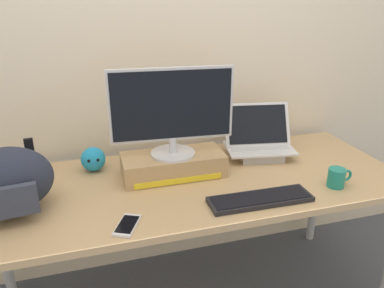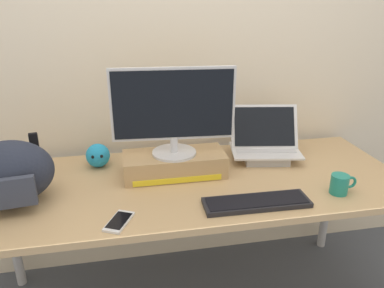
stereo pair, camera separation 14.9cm
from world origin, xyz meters
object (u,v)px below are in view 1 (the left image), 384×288
object	(u,v)px
open_laptop	(259,146)
messenger_backpack	(7,181)
toner_box_yellow	(173,165)
external_keyboard	(260,199)
cell_phone	(127,225)
plush_toy	(93,159)
coffee_mug	(337,178)
desktop_monitor	(172,111)

from	to	relation	value
open_laptop	messenger_backpack	world-z (taller)	same
toner_box_yellow	external_keyboard	xyz separation A→B (m)	(0.29, -0.34, -0.04)
messenger_backpack	cell_phone	xyz separation A→B (m)	(0.43, -0.24, -0.13)
toner_box_yellow	messenger_backpack	world-z (taller)	messenger_backpack
cell_phone	plush_toy	bearing A→B (deg)	126.22
coffee_mug	cell_phone	world-z (taller)	coffee_mug
external_keyboard	plush_toy	size ratio (longest dim) A/B	3.74
toner_box_yellow	messenger_backpack	bearing A→B (deg)	-169.63
desktop_monitor	external_keyboard	xyz separation A→B (m)	(0.29, -0.34, -0.31)
external_keyboard	messenger_backpack	xyz separation A→B (m)	(-0.98, 0.22, 0.12)
desktop_monitor	coffee_mug	xyz separation A→B (m)	(0.67, -0.32, -0.27)
toner_box_yellow	open_laptop	xyz separation A→B (m)	(0.49, 0.10, 0.00)
toner_box_yellow	desktop_monitor	size ratio (longest dim) A/B	0.85
coffee_mug	plush_toy	size ratio (longest dim) A/B	1.01
external_keyboard	coffee_mug	distance (m)	0.39
external_keyboard	plush_toy	xyz separation A→B (m)	(-0.65, 0.50, 0.05)
messenger_backpack	coffee_mug	distance (m)	1.38
cell_phone	plush_toy	size ratio (longest dim) A/B	1.35
external_keyboard	messenger_backpack	bearing A→B (deg)	168.57
toner_box_yellow	plush_toy	bearing A→B (deg)	156.22
messenger_backpack	plush_toy	xyz separation A→B (m)	(0.33, 0.29, -0.07)
messenger_backpack	cell_phone	bearing A→B (deg)	-37.10
cell_phone	messenger_backpack	bearing A→B (deg)	176.29
desktop_monitor	cell_phone	bearing A→B (deg)	-121.64
plush_toy	messenger_backpack	bearing A→B (deg)	-139.14
toner_box_yellow	desktop_monitor	bearing A→B (deg)	-95.76
external_keyboard	coffee_mug	world-z (taller)	coffee_mug
desktop_monitor	cell_phone	size ratio (longest dim) A/B	3.53
messenger_backpack	cell_phone	distance (m)	0.51
desktop_monitor	external_keyboard	size ratio (longest dim) A/B	1.27
plush_toy	toner_box_yellow	bearing A→B (deg)	-23.78
cell_phone	plush_toy	distance (m)	0.54
coffee_mug	cell_phone	bearing A→B (deg)	-176.83
toner_box_yellow	external_keyboard	distance (m)	0.45
open_laptop	cell_phone	distance (m)	0.89
open_laptop	coffee_mug	bearing A→B (deg)	-56.43
coffee_mug	plush_toy	xyz separation A→B (m)	(-1.04, 0.48, 0.02)
messenger_backpack	plush_toy	world-z (taller)	messenger_backpack
open_laptop	external_keyboard	xyz separation A→B (m)	(-0.20, -0.44, -0.04)
toner_box_yellow	plush_toy	xyz separation A→B (m)	(-0.36, 0.16, 0.01)
desktop_monitor	cell_phone	world-z (taller)	desktop_monitor
messenger_backpack	coffee_mug	size ratio (longest dim) A/B	3.16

